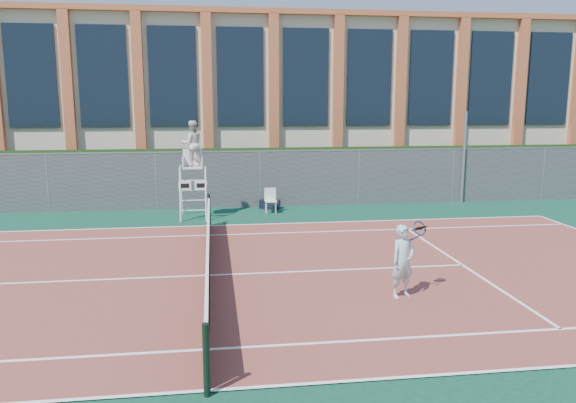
{
  "coord_description": "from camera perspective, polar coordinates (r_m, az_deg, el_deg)",
  "views": [
    {
      "loc": [
        0.15,
        -13.04,
        4.14
      ],
      "look_at": [
        2.32,
        3.0,
        1.24
      ],
      "focal_mm": 35.0,
      "sensor_mm": 36.0,
      "label": 1
    }
  ],
  "objects": [
    {
      "name": "tennis_court",
      "position": [
        13.68,
        -8.05,
        -7.47
      ],
      "size": [
        23.77,
        10.97,
        0.02
      ],
      "primitive_type": "cube",
      "color": "brown",
      "rests_on": "apron"
    },
    {
      "name": "steel_pole",
      "position": [
        24.13,
        17.42,
        4.29
      ],
      "size": [
        0.12,
        0.12,
        3.74
      ],
      "primitive_type": "cylinder",
      "color": "#9EA0A5",
      "rests_on": "ground"
    },
    {
      "name": "umpire_chair",
      "position": [
        20.16,
        -9.71,
        5.53
      ],
      "size": [
        0.98,
        1.51,
        3.51
      ],
      "color": "white",
      "rests_on": "ground"
    },
    {
      "name": "sports_bag_near",
      "position": [
        21.9,
        -1.86,
        -0.26
      ],
      "size": [
        0.85,
        0.51,
        0.34
      ],
      "primitive_type": "cube",
      "rotation": [
        0.0,
        0.0,
        -0.27
      ],
      "color": "black",
      "rests_on": "apron"
    },
    {
      "name": "building",
      "position": [
        30.99,
        -8.11,
        10.07
      ],
      "size": [
        45.0,
        10.6,
        8.22
      ],
      "color": "beige",
      "rests_on": "ground"
    },
    {
      "name": "tennis_player",
      "position": [
        12.14,
        11.61,
        -5.93
      ],
      "size": [
        0.94,
        0.7,
        1.59
      ],
      "color": "#AEC9D1",
      "rests_on": "tennis_court"
    },
    {
      "name": "apron",
      "position": [
        14.64,
        -8.03,
        -6.35
      ],
      "size": [
        36.0,
        20.0,
        0.01
      ],
      "primitive_type": "cube",
      "color": "#0C3527",
      "rests_on": "ground"
    },
    {
      "name": "ground",
      "position": [
        13.68,
        -8.05,
        -7.55
      ],
      "size": [
        120.0,
        120.0,
        0.0
      ],
      "primitive_type": "plane",
      "color": "#233814"
    },
    {
      "name": "hedge",
      "position": [
        23.24,
        -8.02,
        2.54
      ],
      "size": [
        40.0,
        1.4,
        2.2
      ],
      "primitive_type": "cube",
      "color": "black",
      "rests_on": "ground"
    },
    {
      "name": "fence",
      "position": [
        22.05,
        -8.03,
        2.13
      ],
      "size": [
        40.0,
        0.06,
        2.2
      ],
      "primitive_type": null,
      "color": "#595E60",
      "rests_on": "ground"
    },
    {
      "name": "plastic_chair",
      "position": [
        20.98,
        -1.8,
        0.32
      ],
      "size": [
        0.43,
        0.43,
        0.93
      ],
      "color": "silver",
      "rests_on": "apron"
    },
    {
      "name": "sports_bag_far",
      "position": [
        21.69,
        -1.83,
        -0.55
      ],
      "size": [
        0.55,
        0.47,
        0.2
      ],
      "primitive_type": "cube",
      "rotation": [
        0.0,
        0.0,
        -0.58
      ],
      "color": "black",
      "rests_on": "apron"
    },
    {
      "name": "tennis_net",
      "position": [
        13.53,
        -8.1,
        -5.39
      ],
      "size": [
        0.1,
        11.3,
        1.1
      ],
      "color": "black",
      "rests_on": "ground"
    }
  ]
}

